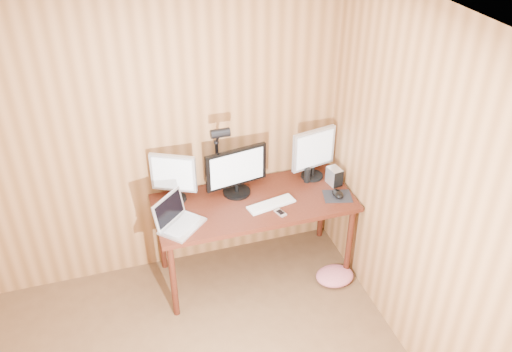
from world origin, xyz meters
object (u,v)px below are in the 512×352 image
monitor_left (174,177)px  keyboard (271,204)px  phone (280,213)px  mouse (338,194)px  monitor_right (313,152)px  desk (252,208)px  monitor_center (236,171)px  speaker (307,175)px  hard_drive (334,176)px  desk_lamp (219,149)px  laptop (177,219)px

monitor_left → keyboard: size_ratio=1.01×
phone → mouse: bearing=-10.8°
monitor_right → phone: 0.65m
mouse → phone: size_ratio=1.04×
desk → phone: phone is taller
monitor_center → monitor_right: size_ratio=1.16×
monitor_right → speaker: monitor_right is taller
monitor_left → mouse: (1.27, -0.35, -0.20)m
monitor_right → keyboard: 0.60m
monitor_right → phone: bearing=-148.5°
keyboard → mouse: mouse is taller
monitor_left → speaker: size_ratio=3.19×
monitor_left → phone: (0.74, -0.43, -0.22)m
hard_drive → speaker: size_ratio=1.13×
monitor_right → desk_lamp: 0.82m
monitor_left → monitor_right: 1.18m
monitor_right → monitor_left: bearing=167.3°
laptop → keyboard: bearing=-41.0°
keyboard → speaker: (0.40, 0.23, 0.06)m
monitor_right → speaker: 0.20m
desk → phone: bearing=-63.6°
desk → hard_drive: bearing=-2.5°
monitor_right → desk_lamp: desk_lamp is taller
desk → hard_drive: 0.74m
monitor_center → mouse: size_ratio=4.32×
laptop → mouse: bearing=-44.0°
speaker → laptop: bearing=-167.2°
monitor_center → phone: 0.49m
mouse → desk_lamp: size_ratio=0.18×
monitor_right → keyboard: monitor_right is taller
desk → speaker: (0.51, 0.07, 0.19)m
speaker → monitor_center: bearing=178.6°
laptop → speaker: bearing=-30.6°
monitor_left → monitor_right: (1.18, -0.01, 0.02)m
monitor_left → monitor_right: monitor_right is taller
monitor_left → mouse: size_ratio=3.43×
monitor_right → phone: (-0.44, -0.42, -0.24)m
mouse → speaker: bearing=135.1°
monitor_center → mouse: 0.84m
desk → monitor_left: size_ratio=3.87×
phone → laptop: bearing=153.9°
monitor_left → mouse: bearing=11.7°
keyboard → desk_lamp: bearing=125.5°
monitor_left → keyboard: (0.71, -0.30, -0.21)m
desk → monitor_center: monitor_center is taller
desk → monitor_right: (0.58, 0.12, 0.36)m
monitor_left → speaker: 1.12m
monitor_left → desk_lamp: (0.38, 0.01, 0.18)m
monitor_right → mouse: size_ratio=3.73×
monitor_right → keyboard: size_ratio=1.10×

